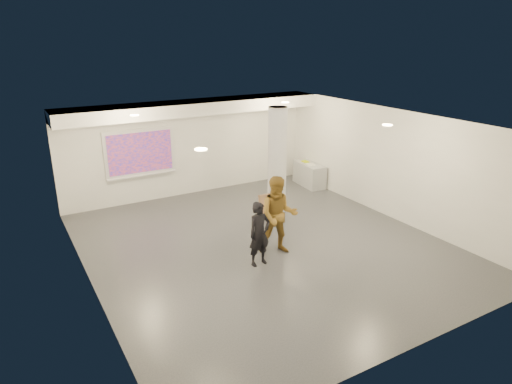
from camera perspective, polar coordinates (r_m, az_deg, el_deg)
floor at (r=11.13m, az=1.04°, el=-6.67°), size 8.00×9.00×0.01m
ceiling at (r=10.19m, az=1.14°, el=8.69°), size 8.00×9.00×0.01m
wall_back at (r=14.46m, az=-8.24°, el=5.55°), size 8.00×0.01×3.00m
wall_front at (r=7.41m, az=19.68°, el=-8.96°), size 8.00×0.01×3.00m
wall_left at (r=9.27m, az=-20.60°, el=-3.32°), size 0.01×9.00×3.00m
wall_right at (r=13.01m, az=16.36°, el=3.45°), size 0.01×9.00×3.00m
soffit_band at (r=13.70m, az=-7.61°, el=10.47°), size 8.00×1.10×0.36m
downlight_nw at (r=11.61m, az=-14.95°, el=9.25°), size 0.22×0.22×0.02m
downlight_ne at (r=13.45m, az=3.67°, el=11.12°), size 0.22×0.22×0.02m
downlight_sw at (r=7.90m, az=-6.91°, el=5.32°), size 0.22×0.22×0.02m
downlight_se at (r=10.41m, az=16.10°, el=8.06°), size 0.22×0.22×0.02m
column at (r=12.79m, az=2.66°, el=3.95°), size 0.52×0.52×3.00m
projection_screen at (r=13.91m, az=-14.29°, el=4.73°), size 2.10×0.13×1.42m
credenza at (r=15.45m, az=6.68°, el=2.20°), size 0.66×1.35×0.76m
papers_stack at (r=15.20m, az=6.86°, el=3.44°), size 0.31×0.36×0.02m
postit_pad at (r=15.52m, az=6.18°, el=3.81°), size 0.20×0.27×0.03m
cardboard_back at (r=12.97m, az=1.48°, el=-1.43°), size 0.53×0.10×0.58m
cardboard_front at (r=12.91m, az=1.53°, el=-1.57°), size 0.58×0.37×0.57m
woman at (r=9.97m, az=0.43°, el=-5.26°), size 0.56×0.39×1.46m
man at (r=10.45m, az=2.82°, el=-2.96°), size 1.12×1.03×1.84m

